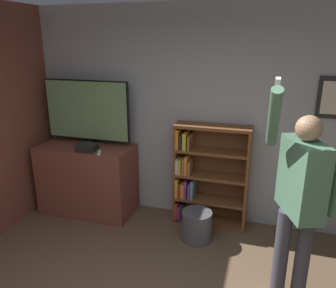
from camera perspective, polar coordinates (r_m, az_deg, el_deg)
The scene contains 8 objects.
wall_back at distance 4.12m, azimuth 6.28°, elevation 4.71°, with size 6.44×0.09×2.70m.
tv_ledge at distance 4.60m, azimuth -13.78°, elevation -5.90°, with size 1.24×0.61×0.94m.
television at distance 4.41m, azimuth -13.93°, elevation 5.51°, with size 1.18×0.22×0.85m.
game_console at distance 4.23m, azimuth -13.94°, elevation -0.57°, with size 0.23×0.20×0.09m.
remote_loose at distance 4.10m, azimuth -11.89°, elevation -1.48°, with size 0.09×0.14×0.02m.
bookshelf at distance 4.16m, azimuth 6.38°, elevation -5.43°, with size 0.92×0.28×1.30m.
person at distance 2.99m, azimuth 22.03°, elevation -7.84°, with size 0.63×0.59×2.02m.
waste_bin at distance 3.99m, azimuth 5.00°, elevation -13.97°, with size 0.36×0.36×0.36m.
Camera 1 is at (0.74, -1.28, 2.27)m, focal length 35.00 mm.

